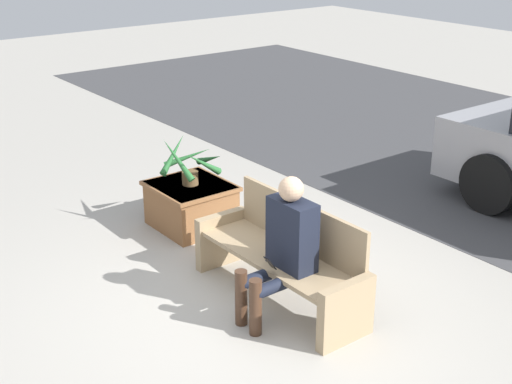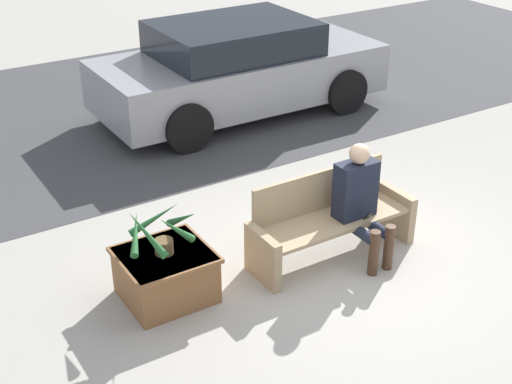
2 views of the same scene
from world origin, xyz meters
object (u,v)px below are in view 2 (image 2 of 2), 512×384
(bench, at_px, (329,219))
(potted_plant, at_px, (160,231))
(parked_car, at_px, (238,68))
(planter_box, at_px, (166,274))
(person_seated, at_px, (360,198))

(bench, bearing_deg, potted_plant, 173.70)
(bench, relative_size, parked_car, 0.41)
(bench, distance_m, planter_box, 1.79)
(potted_plant, height_order, parked_car, parked_car)
(planter_box, bearing_deg, person_seated, -10.45)
(person_seated, relative_size, potted_plant, 1.85)
(potted_plant, relative_size, parked_car, 0.15)
(parked_car, bearing_deg, bench, -107.71)
(person_seated, height_order, parked_car, parked_car)
(person_seated, xyz_separation_m, planter_box, (-2.00, 0.37, -0.40))
(bench, distance_m, parked_car, 4.15)
(bench, bearing_deg, planter_box, 174.26)
(person_seated, distance_m, potted_plant, 2.06)
(planter_box, relative_size, parked_car, 0.19)
(person_seated, relative_size, parked_car, 0.28)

